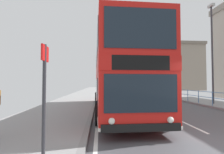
% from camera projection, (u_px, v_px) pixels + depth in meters
% --- Properties ---
extents(ground, '(15.80, 140.00, 0.20)m').
position_uv_depth(ground, '(222.00, 152.00, 4.32)').
color(ground, '#4A4A4F').
extents(double_decker_bus_main, '(3.54, 11.31, 4.40)m').
position_uv_depth(double_decker_bus_main, '(117.00, 75.00, 10.68)').
color(double_decker_bus_main, red).
rests_on(double_decker_bus_main, ground).
extents(background_bus_far_lane, '(2.63, 9.96, 2.93)m').
position_uv_depth(background_bus_far_lane, '(134.00, 84.00, 32.92)').
color(background_bus_far_lane, white).
rests_on(background_bus_far_lane, ground).
extents(pedestrian_railing_far_kerb, '(0.05, 26.40, 1.05)m').
position_uv_depth(pedestrian_railing_far_kerb, '(175.00, 92.00, 18.62)').
color(pedestrian_railing_far_kerb, '#386BA8').
rests_on(pedestrian_railing_far_kerb, ground).
extents(bus_stop_sign_near, '(0.08, 0.44, 2.53)m').
position_uv_depth(bus_stop_sign_near, '(44.00, 87.00, 3.83)').
color(bus_stop_sign_near, '#2D2D33').
rests_on(bus_stop_sign_near, ground).
extents(street_lamp_far_side, '(0.28, 0.60, 8.19)m').
position_uv_depth(street_lamp_far_side, '(212.00, 46.00, 13.92)').
color(street_lamp_far_side, '#38383D').
rests_on(street_lamp_far_side, ground).
extents(bare_tree_far_00, '(2.84, 1.92, 6.40)m').
position_uv_depth(bare_tree_far_00, '(144.00, 77.00, 39.03)').
color(bare_tree_far_00, '#4C3D2D').
rests_on(bare_tree_far_00, ground).
extents(bare_tree_far_01, '(2.48, 1.95, 6.18)m').
position_uv_depth(bare_tree_far_01, '(171.00, 74.00, 23.40)').
color(bare_tree_far_01, '#4C3D2D').
rests_on(bare_tree_far_01, ground).
extents(bare_tree_far_02, '(3.37, 2.15, 6.68)m').
position_uv_depth(bare_tree_far_02, '(155.00, 75.00, 28.59)').
color(bare_tree_far_02, '#4C3D2D').
rests_on(bare_tree_far_02, ground).
extents(background_building_01, '(9.83, 16.83, 12.37)m').
position_uv_depth(background_building_01, '(174.00, 68.00, 50.08)').
color(background_building_01, gray).
rests_on(background_building_01, ground).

